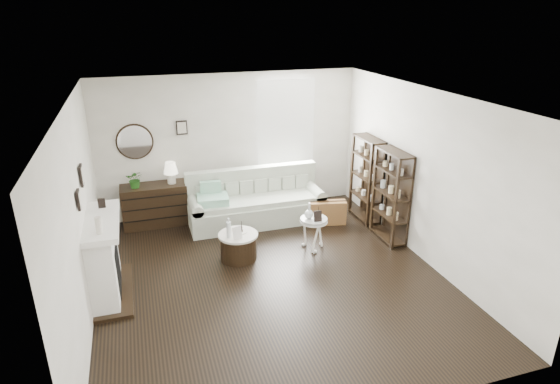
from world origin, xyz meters
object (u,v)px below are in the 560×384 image
object	(u,v)px
drum_table	(238,246)
pedestal_table	(314,221)
dresser	(155,205)
sofa	(256,204)

from	to	relation	value
drum_table	pedestal_table	xyz separation A→B (m)	(1.28, -0.04, 0.28)
dresser	drum_table	xyz separation A→B (m)	(1.19, -1.74, -0.17)
sofa	pedestal_table	world-z (taller)	sofa
dresser	pedestal_table	bearing A→B (deg)	-35.85
pedestal_table	drum_table	bearing A→B (deg)	178.27
sofa	drum_table	world-z (taller)	sofa
dresser	pedestal_table	distance (m)	3.04
dresser	pedestal_table	world-z (taller)	dresser
sofa	pedestal_table	bearing A→B (deg)	-65.51
dresser	drum_table	distance (m)	2.11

